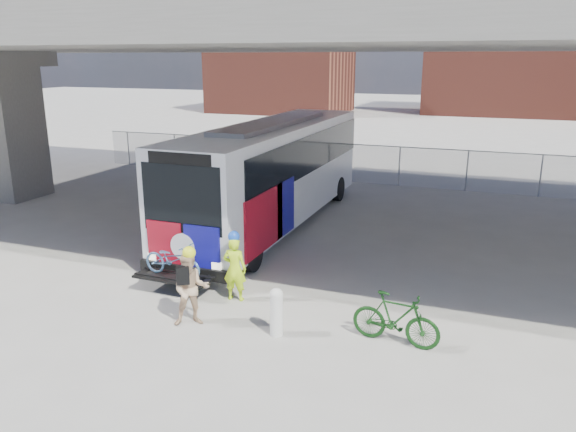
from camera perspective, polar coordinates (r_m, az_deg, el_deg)
The scene contains 9 objects.
ground at distance 15.78m, azimuth -0.38°, elevation -5.56°, with size 160.00×160.00×0.00m, color #9E9991.
bus at distance 19.57m, azimuth -1.48°, elevation 5.08°, with size 2.67×12.91×3.69m.
overpass at distance 18.50m, azimuth 4.35°, elevation 18.22°, with size 40.00×16.00×7.95m.
chainlink_fence at distance 26.59m, azimuth 9.16°, elevation 6.23°, with size 30.00×0.06×30.00m.
brick_buildings at distance 62.04m, azimuth 17.84°, elevation 14.75°, with size 54.00×22.00×12.00m.
bollard at distance 12.08m, azimuth -1.19°, elevation -9.54°, with size 0.28×0.28×1.08m.
cyclist_hivis at distance 13.71m, azimuth -5.44°, elevation -5.18°, with size 0.62×0.44×1.77m.
cyclist_tan at distance 12.59m, azimuth -9.86°, elevation -7.23°, with size 1.02×0.96×1.84m.
bike_parked at distance 11.94m, azimuth 10.89°, elevation -10.23°, with size 0.53×1.86×1.12m, color #123912.
Camera 1 is at (5.38, -13.68, 5.74)m, focal length 35.00 mm.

